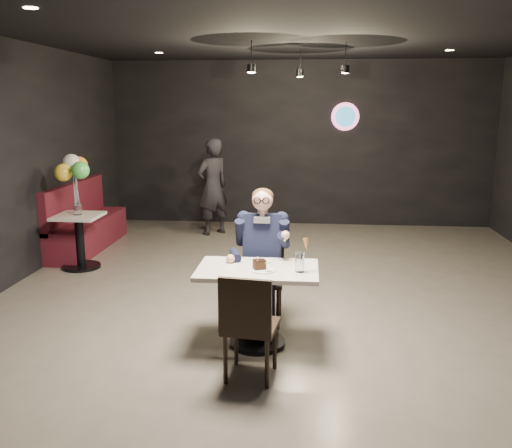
# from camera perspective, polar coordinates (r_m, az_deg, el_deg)

# --- Properties ---
(floor) EXTENTS (9.00, 9.00, 0.00)m
(floor) POSITION_cam_1_polar(r_m,az_deg,el_deg) (6.02, 3.83, -9.06)
(floor) COLOR #6D645B
(floor) RESTS_ON ground
(wall_sign) EXTENTS (0.50, 0.06, 0.50)m
(wall_sign) POSITION_cam_1_polar(r_m,az_deg,el_deg) (10.10, 9.38, 11.10)
(wall_sign) COLOR pink
(wall_sign) RESTS_ON floor
(pendant_lights) EXTENTS (1.40, 1.20, 0.36)m
(pendant_lights) POSITION_cam_1_polar(r_m,az_deg,el_deg) (7.64, 4.61, 17.46)
(pendant_lights) COLOR black
(pendant_lights) RESTS_ON floor
(main_table) EXTENTS (1.10, 0.70, 0.75)m
(main_table) POSITION_cam_1_polar(r_m,az_deg,el_deg) (5.07, 0.17, -8.70)
(main_table) COLOR white
(main_table) RESTS_ON floor
(chair_far) EXTENTS (0.42, 0.46, 0.92)m
(chair_far) POSITION_cam_1_polar(r_m,az_deg,el_deg) (5.56, 0.69, -5.85)
(chair_far) COLOR black
(chair_far) RESTS_ON floor
(chair_near) EXTENTS (0.47, 0.51, 0.92)m
(chair_near) POSITION_cam_1_polar(r_m,az_deg,el_deg) (4.48, -0.55, -10.47)
(chair_near) COLOR black
(chair_near) RESTS_ON floor
(seated_man) EXTENTS (0.60, 0.80, 1.44)m
(seated_man) POSITION_cam_1_polar(r_m,az_deg,el_deg) (5.49, 0.70, -3.27)
(seated_man) COLOR black
(seated_man) RESTS_ON floor
(dessert_plate) EXTENTS (0.23, 0.23, 0.01)m
(dessert_plate) POSITION_cam_1_polar(r_m,az_deg,el_deg) (4.87, 0.80, -4.88)
(dessert_plate) COLOR white
(dessert_plate) RESTS_ON main_table
(cake_slice) EXTENTS (0.13, 0.12, 0.08)m
(cake_slice) POSITION_cam_1_polar(r_m,az_deg,el_deg) (4.87, 0.36, -4.31)
(cake_slice) COLOR black
(cake_slice) RESTS_ON dessert_plate
(mint_leaf) EXTENTS (0.06, 0.04, 0.01)m
(mint_leaf) POSITION_cam_1_polar(r_m,az_deg,el_deg) (4.78, 1.33, -4.11)
(mint_leaf) COLOR green
(mint_leaf) RESTS_ON cake_slice
(sundae_glass) EXTENTS (0.08, 0.08, 0.18)m
(sundae_glass) POSITION_cam_1_polar(r_m,az_deg,el_deg) (4.83, 4.62, -3.99)
(sundae_glass) COLOR silver
(sundae_glass) RESTS_ON main_table
(wafer_cone) EXTENTS (0.08, 0.08, 0.12)m
(wafer_cone) POSITION_cam_1_polar(r_m,az_deg,el_deg) (4.80, 5.33, -2.23)
(wafer_cone) COLOR tan
(wafer_cone) RESTS_ON sundae_glass
(booth_bench) EXTENTS (0.52, 2.07, 1.04)m
(booth_bench) POSITION_cam_1_polar(r_m,az_deg,el_deg) (8.78, -17.35, 0.79)
(booth_bench) COLOR #4B101C
(booth_bench) RESTS_ON floor
(side_table) EXTENTS (0.59, 0.59, 0.74)m
(side_table) POSITION_cam_1_polar(r_m,az_deg,el_deg) (7.80, -18.03, -1.80)
(side_table) COLOR white
(side_table) RESTS_ON floor
(balloon_vase) EXTENTS (0.11, 0.11, 0.16)m
(balloon_vase) POSITION_cam_1_polar(r_m,az_deg,el_deg) (7.71, -18.26, 1.52)
(balloon_vase) COLOR silver
(balloon_vase) RESTS_ON side_table
(balloon_bunch) EXTENTS (0.43, 0.43, 0.70)m
(balloon_bunch) POSITION_cam_1_polar(r_m,az_deg,el_deg) (7.64, -18.47, 4.63)
(balloon_bunch) COLOR yellow
(balloon_bunch) RESTS_ON balloon_vase
(passerby) EXTENTS (0.71, 0.71, 1.66)m
(passerby) POSITION_cam_1_polar(r_m,az_deg,el_deg) (9.35, -4.59, 3.92)
(passerby) COLOR black
(passerby) RESTS_ON floor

